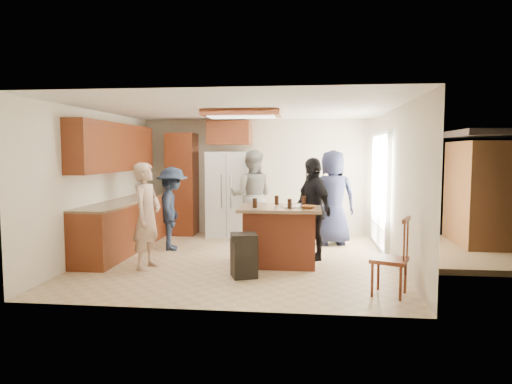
# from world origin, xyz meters

# --- Properties ---
(room_shell) EXTENTS (8.00, 5.20, 5.00)m
(room_shell) POSITION_xyz_m (4.37, 1.64, 0.87)
(room_shell) COLOR tan
(room_shell) RESTS_ON ground
(person_front_left) EXTENTS (0.51, 0.65, 1.63)m
(person_front_left) POSITION_xyz_m (-1.34, -0.75, 0.82)
(person_front_left) COLOR tan
(person_front_left) RESTS_ON ground
(person_behind_left) EXTENTS (0.90, 0.57, 1.83)m
(person_behind_left) POSITION_xyz_m (0.01, 1.56, 0.92)
(person_behind_left) COLOR gray
(person_behind_left) RESTS_ON ground
(person_behind_right) EXTENTS (0.98, 0.72, 1.84)m
(person_behind_right) POSITION_xyz_m (1.59, 1.40, 0.92)
(person_behind_right) COLOR #1A1D35
(person_behind_right) RESTS_ON ground
(person_side_right) EXTENTS (0.93, 1.12, 1.71)m
(person_side_right) POSITION_xyz_m (1.19, 0.15, 0.85)
(person_side_right) COLOR black
(person_side_right) RESTS_ON ground
(person_counter) EXTENTS (0.67, 1.06, 1.53)m
(person_counter) POSITION_xyz_m (-1.36, 0.62, 0.76)
(person_counter) COLOR #1B2537
(person_counter) RESTS_ON ground
(left_cabinetry) EXTENTS (0.64, 3.00, 2.30)m
(left_cabinetry) POSITION_xyz_m (-2.24, 0.40, 0.96)
(left_cabinetry) COLOR maroon
(left_cabinetry) RESTS_ON ground
(back_wall_units) EXTENTS (1.80, 0.60, 2.45)m
(back_wall_units) POSITION_xyz_m (-1.33, 2.20, 1.38)
(back_wall_units) COLOR maroon
(back_wall_units) RESTS_ON ground
(refrigerator) EXTENTS (0.90, 0.76, 1.80)m
(refrigerator) POSITION_xyz_m (-0.55, 2.12, 0.90)
(refrigerator) COLOR white
(refrigerator) RESTS_ON ground
(kitchen_island) EXTENTS (1.28, 1.03, 0.93)m
(kitchen_island) POSITION_xyz_m (0.68, -0.27, 0.47)
(kitchen_island) COLOR #A6462A
(kitchen_island) RESTS_ON ground
(island_items) EXTENTS (1.00, 0.70, 0.15)m
(island_items) POSITION_xyz_m (0.91, -0.35, 0.97)
(island_items) COLOR silver
(island_items) RESTS_ON kitchen_island
(trash_bin) EXTENTS (0.44, 0.44, 0.63)m
(trash_bin) POSITION_xyz_m (0.21, -1.08, 0.32)
(trash_bin) COLOR black
(trash_bin) RESTS_ON ground
(spindle_chair) EXTENTS (0.54, 0.54, 0.99)m
(spindle_chair) POSITION_xyz_m (2.15, -1.72, 0.45)
(spindle_chair) COLOR maroon
(spindle_chair) RESTS_ON ground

